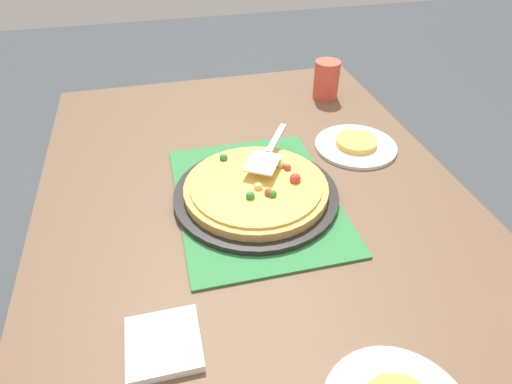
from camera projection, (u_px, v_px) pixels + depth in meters
name	position (u px, v px, depth m)	size (l,w,h in m)	color
ground_plane	(256.00, 371.00, 1.48)	(8.00, 8.00, 0.00)	#3D4247
dining_table	(256.00, 233.00, 1.09)	(1.40, 1.00, 0.75)	brown
placemat	(256.00, 198.00, 1.02)	(0.48, 0.36, 0.01)	#2D753D
pizza_pan	(256.00, 194.00, 1.01)	(0.38, 0.38, 0.01)	black
pizza	(256.00, 187.00, 1.00)	(0.33, 0.33, 0.05)	tan
plate_near_left	(356.00, 146.00, 1.19)	(0.22, 0.22, 0.01)	white
served_slice_left	(356.00, 142.00, 1.19)	(0.11, 0.11, 0.02)	#EAB747
cup_far	(326.00, 80.00, 1.40)	(0.08, 0.08, 0.12)	#E04C38
pizza_server	(269.00, 152.00, 1.05)	(0.22, 0.16, 0.01)	silver
napkin_stack	(164.00, 344.00, 0.71)	(0.12, 0.12, 0.02)	white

